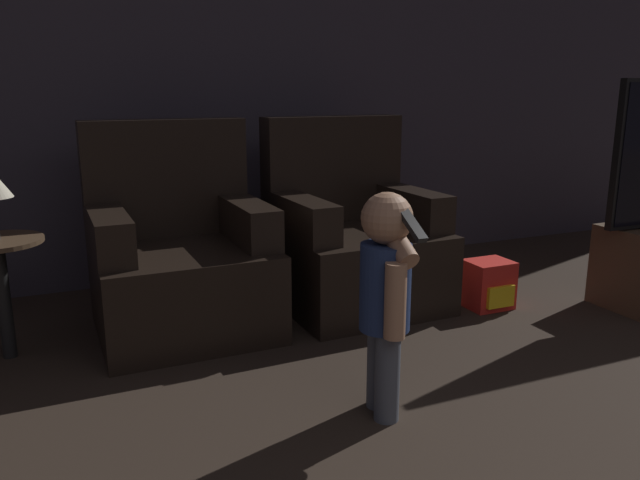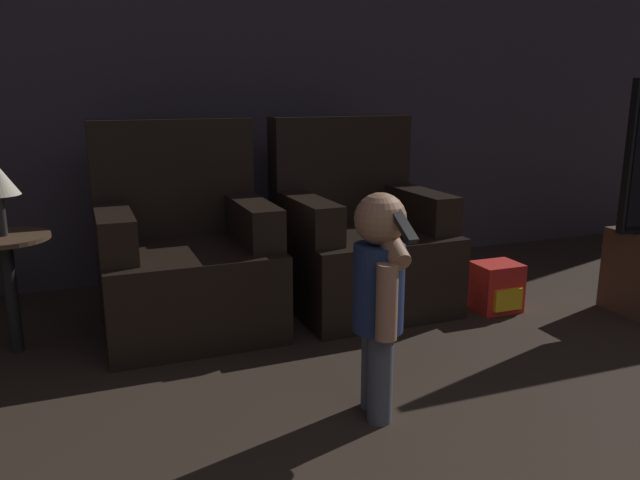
{
  "view_description": "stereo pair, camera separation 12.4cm",
  "coord_description": "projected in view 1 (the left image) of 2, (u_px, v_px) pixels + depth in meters",
  "views": [
    {
      "loc": [
        -1.15,
        0.67,
        1.16
      ],
      "look_at": [
        -0.12,
        3.04,
        0.53
      ],
      "focal_mm": 35.0,
      "sensor_mm": 36.0,
      "label": 1
    },
    {
      "loc": [
        -1.03,
        0.63,
        1.16
      ],
      "look_at": [
        -0.12,
        3.04,
        0.53
      ],
      "focal_mm": 35.0,
      "sensor_mm": 36.0,
      "label": 2
    }
  ],
  "objects": [
    {
      "name": "wall_back",
      "position": [
        243.0,
        66.0,
        3.82
      ],
      "size": [
        8.4,
        0.05,
        2.6
      ],
      "color": "#3D3842",
      "rests_on": "ground_plane"
    },
    {
      "name": "armchair_left",
      "position": [
        180.0,
        260.0,
        3.06
      ],
      "size": [
        0.83,
        0.79,
        1.01
      ],
      "rotation": [
        0.0,
        0.0,
        0.01
      ],
      "color": "black",
      "rests_on": "ground_plane"
    },
    {
      "name": "armchair_right",
      "position": [
        352.0,
        242.0,
        3.42
      ],
      "size": [
        0.84,
        0.81,
        1.01
      ],
      "rotation": [
        0.0,
        0.0,
        0.03
      ],
      "color": "black",
      "rests_on": "ground_plane"
    },
    {
      "name": "person_toddler",
      "position": [
        386.0,
        287.0,
        2.18
      ],
      "size": [
        0.18,
        0.33,
        0.82
      ],
      "rotation": [
        0.0,
        0.0,
        -1.78
      ],
      "color": "#474C56",
      "rests_on": "ground_plane"
    },
    {
      "name": "toy_backpack",
      "position": [
        489.0,
        285.0,
        3.38
      ],
      "size": [
        0.24,
        0.22,
        0.26
      ],
      "color": "red",
      "rests_on": "ground_plane"
    }
  ]
}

